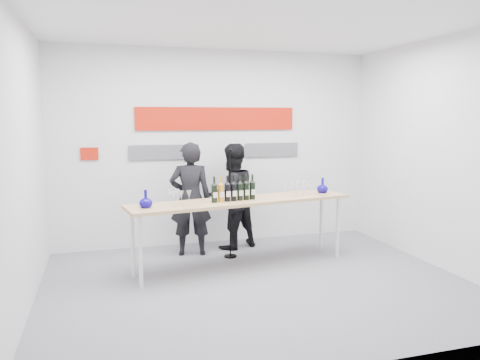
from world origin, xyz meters
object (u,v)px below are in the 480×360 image
Objects in this scene: tasting_table at (242,205)px; mic_stand at (230,225)px; presenter_left at (190,199)px; presenter_right at (232,196)px.

tasting_table is 0.58m from mic_stand.
mic_stand is (-0.04, 0.45, -0.37)m from tasting_table.
presenter_right is at bearing -155.01° from presenter_left.
presenter_left is 0.68m from mic_stand.
presenter_left reaches higher than tasting_table.
tasting_table is 1.89× the size of presenter_left.
mic_stand is (-0.15, -0.46, -0.32)m from presenter_right.
presenter_left is at bearing 117.69° from tasting_table.
mic_stand is (0.51, -0.29, -0.34)m from presenter_left.
tasting_table is at bearing 62.68° from presenter_right.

